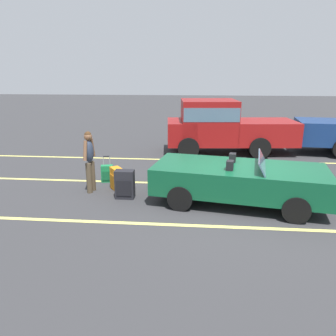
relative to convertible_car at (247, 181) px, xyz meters
name	(u,v)px	position (x,y,z in m)	size (l,w,h in m)	color
ground_plane	(237,202)	(-0.21, 0.04, -0.59)	(80.00, 80.00, 0.00)	#333335
lot_line_near	(245,228)	(-0.21, -1.35, -0.59)	(18.00, 0.12, 0.01)	#EAE066
lot_line_mid	(232,185)	(-0.21, 1.35, -0.59)	(18.00, 0.12, 0.01)	#EAE066
lot_line_far	(225,161)	(-0.21, 4.05, -0.59)	(18.00, 0.12, 0.01)	#EAE066
convertible_car	(247,181)	(0.00, 0.00, 0.00)	(4.38, 2.46, 1.24)	#0F4C2D
suitcase_large_black	(125,184)	(-3.05, 0.10, -0.22)	(0.48, 0.30, 0.74)	black
suitcase_medium_bright	(117,179)	(-3.42, 0.71, -0.28)	(0.43, 0.46, 0.62)	orange
suitcase_small_carryon	(107,174)	(-3.86, 1.34, -0.34)	(0.37, 0.27, 0.78)	#19723F
traveler_person	(89,158)	(-4.07, 0.50, 0.34)	(0.26, 0.61, 1.65)	#4C3F2D
parked_pickup_truck_near	(220,125)	(-0.34, 5.31, 0.52)	(5.15, 2.41, 2.10)	maroon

